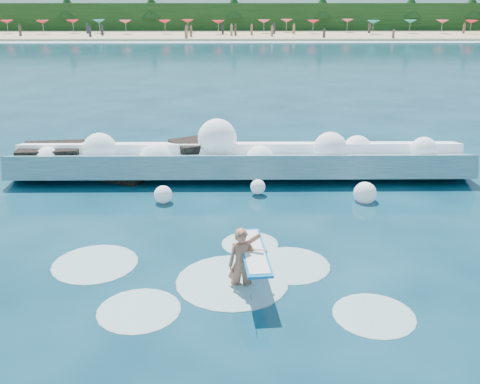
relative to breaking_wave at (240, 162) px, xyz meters
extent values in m
plane|color=#072A3A|center=(-1.57, -7.11, -0.52)|extent=(200.00, 200.00, 0.00)
cube|color=tan|center=(-1.57, 70.89, -0.32)|extent=(140.00, 20.00, 0.40)
cube|color=silver|center=(-1.57, 59.89, -0.48)|extent=(140.00, 5.00, 0.08)
cube|color=black|center=(-1.57, 80.89, 1.98)|extent=(140.00, 4.00, 5.00)
cube|color=teal|center=(0.00, -0.16, -0.09)|extent=(17.12, 2.61, 1.43)
cube|color=white|center=(0.00, 0.64, 0.34)|extent=(17.12, 1.21, 0.67)
cube|color=black|center=(-7.36, 0.49, -0.08)|extent=(2.48, 1.96, 1.25)
cube|color=black|center=(-4.36, -0.31, -0.18)|extent=(2.15, 1.97, 0.96)
cube|color=black|center=(-1.66, 0.89, -0.04)|extent=(2.43, 2.28, 1.35)
imported|color=#AB674F|center=(-0.06, -8.39, 0.08)|extent=(0.67, 0.45, 1.81)
cube|color=#0B79CB|center=(0.22, -8.34, 0.39)|extent=(0.78, 2.51, 0.06)
cube|color=white|center=(0.22, -8.34, 0.41)|extent=(0.66, 2.30, 0.06)
cylinder|color=black|center=(0.12, -9.59, -0.07)|extent=(0.01, 0.91, 0.43)
sphere|color=white|center=(-7.30, -0.16, 0.21)|extent=(0.90, 0.90, 0.90)
sphere|color=white|center=(-5.37, 0.13, 0.48)|extent=(1.29, 1.29, 1.29)
sphere|color=white|center=(-3.19, -0.26, 0.22)|extent=(1.24, 1.24, 1.24)
sphere|color=white|center=(-0.89, 0.40, 0.85)|extent=(1.50, 1.50, 1.50)
sphere|color=white|center=(0.72, -0.49, 0.25)|extent=(1.06, 1.06, 1.06)
sphere|color=white|center=(3.39, -0.16, 0.58)|extent=(1.27, 1.27, 1.27)
sphere|color=white|center=(4.60, 0.59, 0.30)|extent=(1.16, 1.16, 1.16)
sphere|color=white|center=(6.93, -0.20, 0.53)|extent=(0.99, 0.99, 0.99)
sphere|color=white|center=(-2.62, -2.87, -0.23)|extent=(0.61, 0.61, 0.61)
sphere|color=white|center=(0.58, -2.17, -0.22)|extent=(0.52, 0.52, 0.52)
sphere|color=white|center=(4.17, -2.77, -0.25)|extent=(0.77, 0.77, 0.77)
ellipsoid|color=silver|center=(-0.29, -8.13, -0.52)|extent=(2.79, 2.79, 0.14)
ellipsoid|color=silver|center=(-2.36, -9.38, -0.52)|extent=(1.88, 1.88, 0.09)
ellipsoid|color=silver|center=(1.20, -7.31, -0.52)|extent=(2.10, 2.10, 0.11)
ellipsoid|color=silver|center=(-3.87, -7.19, -0.52)|extent=(2.24, 2.24, 0.11)
ellipsoid|color=silver|center=(0.20, -6.05, -0.52)|extent=(1.61, 1.61, 0.08)
ellipsoid|color=silver|center=(2.81, -9.63, -0.52)|extent=(1.83, 1.83, 0.09)
cone|color=red|center=(-37.42, 72.34, 1.73)|extent=(2.00, 2.00, 0.50)
cone|color=red|center=(-31.36, 71.67, 1.73)|extent=(2.00, 2.00, 0.50)
cone|color=red|center=(-26.81, 72.84, 1.73)|extent=(2.00, 2.00, 0.50)
cone|color=#137B79|center=(-22.61, 73.39, 1.73)|extent=(2.00, 2.00, 0.50)
cone|color=#DB4055|center=(-17.91, 71.67, 1.73)|extent=(2.00, 2.00, 0.50)
cone|color=red|center=(-11.52, 71.76, 1.73)|extent=(2.00, 2.00, 0.50)
cone|color=red|center=(-7.94, 73.68, 1.73)|extent=(2.00, 2.00, 0.50)
cone|color=red|center=(-2.76, 70.72, 1.73)|extent=(2.00, 2.00, 0.50)
cone|color=#DB4055|center=(4.71, 72.62, 1.73)|extent=(2.00, 2.00, 0.50)
cone|color=#DB4055|center=(8.62, 74.61, 1.73)|extent=(2.00, 2.00, 0.50)
cone|color=red|center=(12.73, 71.77, 1.73)|extent=(2.00, 2.00, 0.50)
cone|color=#DB4055|center=(19.00, 75.07, 1.73)|extent=(2.00, 2.00, 0.50)
cone|color=#137B79|center=(22.30, 70.56, 1.73)|extent=(2.00, 2.00, 0.50)
cone|color=#137B79|center=(28.84, 72.29, 1.73)|extent=(2.00, 2.00, 0.50)
cone|color=#DB4055|center=(34.05, 72.01, 1.73)|extent=(2.00, 2.00, 0.50)
cone|color=red|center=(38.46, 71.16, 1.73)|extent=(2.00, 2.00, 0.50)
cube|color=#3F332D|center=(-13.33, 71.66, 0.67)|extent=(0.35, 0.22, 1.57)
cube|color=#8C664C|center=(30.70, 71.07, 0.67)|extent=(0.35, 0.22, 1.58)
cube|color=brown|center=(-24.32, 72.09, 0.63)|extent=(0.35, 0.22, 1.49)
cube|color=#3F332D|center=(11.63, 74.00, 0.62)|extent=(0.35, 0.22, 1.48)
cube|color=#8C664C|center=(-24.02, 64.14, 0.66)|extent=(0.35, 0.22, 1.54)
cube|color=#262633|center=(-18.32, 66.13, 0.58)|extent=(0.35, 0.22, 1.39)
cube|color=#3F332D|center=(-25.57, 65.48, 0.57)|extent=(0.35, 0.22, 1.37)
cube|color=#8C664C|center=(-12.09, 64.60, 0.60)|extent=(0.35, 0.22, 1.44)
cube|color=#262633|center=(-13.24, 71.80, 0.65)|extent=(0.35, 0.22, 1.52)
cube|color=brown|center=(-8.66, 72.76, 0.65)|extent=(0.35, 0.22, 1.53)
cube|color=#8C664C|center=(38.57, 74.75, 0.58)|extent=(0.35, 0.22, 1.40)
cube|color=#262633|center=(14.22, 69.03, 0.56)|extent=(0.35, 0.22, 1.35)
cube|color=#3F332D|center=(-10.99, 69.40, 0.67)|extent=(0.35, 0.22, 1.57)
cube|color=#262633|center=(-1.41, 63.75, 0.64)|extent=(0.35, 0.22, 1.51)
cube|color=brown|center=(-3.61, 73.67, 0.59)|extent=(0.35, 0.22, 1.41)
cube|color=#3F332D|center=(22.19, 72.45, 0.57)|extent=(0.35, 0.22, 1.37)
cube|color=#8C664C|center=(4.69, 69.60, 0.68)|extent=(0.35, 0.22, 1.60)
cube|color=#262633|center=(-3.00, 61.01, 0.35)|extent=(0.35, 0.22, 1.58)
cube|color=brown|center=(-22.84, 62.34, 0.37)|extent=(0.35, 0.22, 1.61)
cube|color=#3F332D|center=(-18.00, 72.52, 0.63)|extent=(0.35, 0.22, 1.48)
camera|label=1|loc=(-0.23, -19.58, 6.08)|focal=40.00mm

